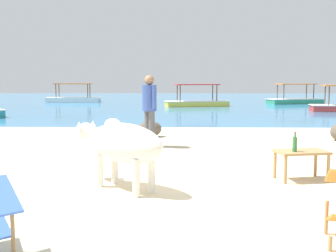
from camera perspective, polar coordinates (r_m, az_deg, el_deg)
sand_beach at (r=5.94m, az=1.55°, el=-8.44°), size 18.00×14.00×0.04m
water_surface at (r=27.78m, az=1.34°, el=3.38°), size 60.00×36.00×0.03m
cow at (r=5.59m, az=-6.52°, el=-2.45°), size 1.55×1.40×0.98m
low_bench_table at (r=6.43m, az=18.38°, el=-4.01°), size 0.83×0.58×0.45m
bottle at (r=6.27m, az=17.52°, el=-2.42°), size 0.07×0.07×0.30m
person_standing at (r=9.04m, az=-2.65°, el=2.95°), size 0.33×0.44×1.62m
shore_rock_large at (r=10.72m, az=-2.62°, el=-0.41°), size 0.72×0.61×0.43m
boat_yellow at (r=23.39m, az=4.10°, el=3.47°), size 3.84×1.94×1.29m
boat_white at (r=28.51m, az=-13.26°, el=3.87°), size 3.69×1.22×1.29m
boat_green at (r=27.17m, az=17.57°, el=3.62°), size 3.85×2.18×1.29m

